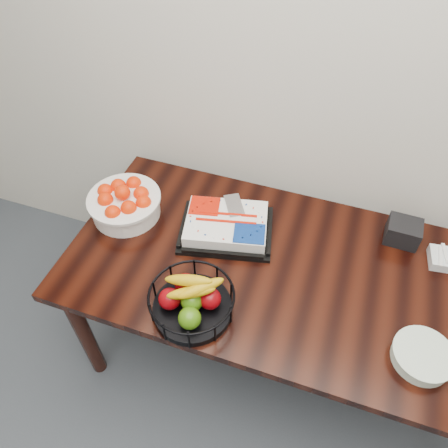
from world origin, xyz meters
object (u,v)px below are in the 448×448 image
(cake_tray, at_px, (226,226))
(napkin_box, at_px, (403,232))
(plate_stack, at_px, (422,356))
(tangerine_bowl, at_px, (124,199))
(fruit_basket, at_px, (192,301))
(table, at_px, (283,280))

(cake_tray, height_order, napkin_box, napkin_box)
(plate_stack, relative_size, napkin_box, 1.54)
(cake_tray, height_order, plate_stack, cake_tray)
(plate_stack, xyz_separation_m, napkin_box, (-0.11, 0.54, 0.02))
(cake_tray, relative_size, tangerine_bowl, 1.40)
(fruit_basket, bearing_deg, cake_tray, 91.33)
(table, relative_size, fruit_basket, 5.65)
(tangerine_bowl, xyz_separation_m, plate_stack, (1.29, -0.30, -0.06))
(tangerine_bowl, height_order, plate_stack, tangerine_bowl)
(fruit_basket, distance_m, plate_stack, 0.82)
(table, height_order, cake_tray, cake_tray)
(plate_stack, height_order, napkin_box, napkin_box)
(table, bearing_deg, plate_stack, -23.00)
(cake_tray, bearing_deg, table, -21.01)
(fruit_basket, bearing_deg, tangerine_bowl, 141.63)
(table, distance_m, cake_tray, 0.33)
(table, bearing_deg, napkin_box, 36.11)
(cake_tray, distance_m, plate_stack, 0.90)
(table, relative_size, tangerine_bowl, 5.54)
(plate_stack, distance_m, napkin_box, 0.55)
(tangerine_bowl, height_order, fruit_basket, tangerine_bowl)
(cake_tray, bearing_deg, napkin_box, 15.74)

